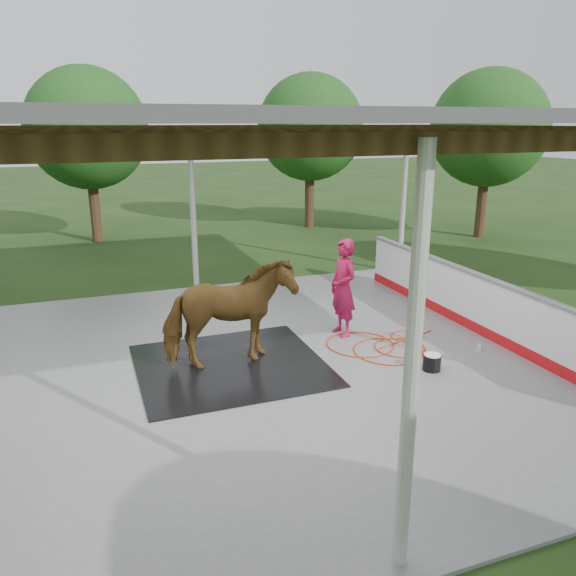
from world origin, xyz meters
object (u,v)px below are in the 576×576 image
object	(u,v)px
horse	(229,314)
handler	(343,288)
dasher_board	(479,305)
wash_bucket	(432,362)

from	to	relation	value
horse	handler	bearing A→B (deg)	-76.62
dasher_board	horse	xyz separation A→B (m)	(-4.96, 0.11, 0.38)
handler	wash_bucket	xyz separation A→B (m)	(0.68, -2.01, -0.79)
horse	wash_bucket	size ratio (longest dim) A/B	7.17
dasher_board	horse	world-z (taller)	horse
horse	handler	distance (m)	2.50
wash_bucket	handler	bearing A→B (deg)	108.53
handler	dasher_board	bearing A→B (deg)	67.41
wash_bucket	horse	bearing A→B (deg)	156.68
handler	wash_bucket	size ratio (longest dim) A/B	6.30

